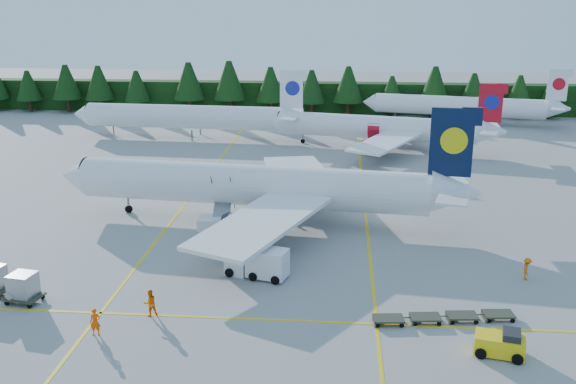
# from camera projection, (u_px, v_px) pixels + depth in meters

# --- Properties ---
(ground) EXTENTS (320.00, 320.00, 0.00)m
(ground) POSITION_uv_depth(u_px,v_px,m) (298.00, 285.00, 51.31)
(ground) COLOR #979691
(ground) RESTS_ON ground
(taxi_stripe_a) EXTENTS (0.25, 120.00, 0.01)m
(taxi_stripe_a) POSITION_uv_depth(u_px,v_px,m) (185.00, 204.00, 71.51)
(taxi_stripe_a) COLOR yellow
(taxi_stripe_a) RESTS_ON ground
(taxi_stripe_b) EXTENTS (0.25, 120.00, 0.01)m
(taxi_stripe_b) POSITION_uv_depth(u_px,v_px,m) (365.00, 209.00, 69.91)
(taxi_stripe_b) COLOR yellow
(taxi_stripe_b) RESTS_ON ground
(taxi_stripe_cross) EXTENTS (80.00, 0.25, 0.01)m
(taxi_stripe_cross) POSITION_uv_depth(u_px,v_px,m) (292.00, 321.00, 45.59)
(taxi_stripe_cross) COLOR yellow
(taxi_stripe_cross) RESTS_ON ground
(treeline_hedge) EXTENTS (220.00, 4.00, 6.00)m
(treeline_hedge) POSITION_uv_depth(u_px,v_px,m) (326.00, 97.00, 128.68)
(treeline_hedge) COLOR black
(treeline_hedge) RESTS_ON ground
(airliner_navy) EXTENTS (42.26, 34.61, 12.30)m
(airliner_navy) POSITION_uv_depth(u_px,v_px,m) (245.00, 186.00, 65.34)
(airliner_navy) COLOR white
(airliner_navy) RESTS_ON ground
(airliner_red) EXTENTS (35.33, 28.76, 10.40)m
(airliner_red) POSITION_uv_depth(u_px,v_px,m) (371.00, 128.00, 97.89)
(airliner_red) COLOR white
(airliner_red) RESTS_ON ground
(airliner_far_left) EXTENTS (38.66, 5.92, 11.23)m
(airliner_far_left) POSITION_uv_depth(u_px,v_px,m) (178.00, 116.00, 105.23)
(airliner_far_left) COLOR white
(airliner_far_left) RESTS_ON ground
(airliner_far_right) EXTENTS (35.31, 10.17, 10.38)m
(airliner_far_right) POSITION_uv_depth(u_px,v_px,m) (453.00, 105.00, 117.38)
(airliner_far_right) COLOR white
(airliner_far_right) RESTS_ON ground
(airstairs) EXTENTS (4.51, 6.12, 3.99)m
(airstairs) POSITION_uv_depth(u_px,v_px,m) (221.00, 219.00, 63.97)
(airstairs) COLOR white
(airstairs) RESTS_ON ground
(service_truck) EXTENTS (5.46, 3.20, 2.48)m
(service_truck) POSITION_uv_depth(u_px,v_px,m) (257.00, 262.00, 52.57)
(service_truck) COLOR white
(service_truck) RESTS_ON ground
(baggage_tug) EXTENTS (3.39, 2.30, 1.66)m
(baggage_tug) POSITION_uv_depth(u_px,v_px,m) (501.00, 343.00, 41.00)
(baggage_tug) COLOR yellow
(baggage_tug) RESTS_ON ground
(dolly_train) EXTENTS (10.13, 2.88, 0.12)m
(dolly_train) POSITION_uv_depth(u_px,v_px,m) (444.00, 316.00, 45.41)
(dolly_train) COLOR #303526
(dolly_train) RESTS_ON ground
(uld_pair) EXTENTS (5.85, 3.40, 1.93)m
(uld_pair) POSITION_uv_depth(u_px,v_px,m) (7.00, 283.00, 48.65)
(uld_pair) COLOR #303526
(uld_pair) RESTS_ON ground
(crew_a) EXTENTS (0.77, 0.57, 1.92)m
(crew_a) POSITION_uv_depth(u_px,v_px,m) (95.00, 322.00, 43.43)
(crew_a) COLOR #FF5405
(crew_a) RESTS_ON ground
(crew_b) EXTENTS (1.23, 1.18, 2.00)m
(crew_b) POSITION_uv_depth(u_px,v_px,m) (150.00, 303.00, 46.10)
(crew_b) COLOR #FF6C05
(crew_b) RESTS_ON ground
(crew_c) EXTENTS (0.65, 0.86, 1.88)m
(crew_c) POSITION_uv_depth(u_px,v_px,m) (527.00, 269.00, 52.00)
(crew_c) COLOR #DE6904
(crew_c) RESTS_ON ground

